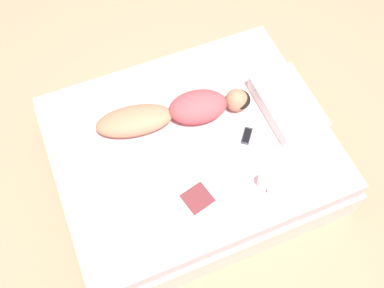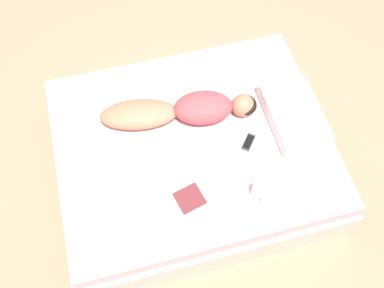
{
  "view_description": "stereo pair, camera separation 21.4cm",
  "coord_description": "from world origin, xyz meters",
  "px_view_note": "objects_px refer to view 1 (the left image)",
  "views": [
    {
      "loc": [
        1.54,
        -0.63,
        3.41
      ],
      "look_at": [
        0.06,
        -0.02,
        0.55
      ],
      "focal_mm": 42.0,
      "sensor_mm": 36.0,
      "label": 1
    },
    {
      "loc": [
        1.61,
        -0.43,
        3.41
      ],
      "look_at": [
        0.06,
        -0.02,
        0.55
      ],
      "focal_mm": 42.0,
      "sensor_mm": 36.0,
      "label": 2
    }
  ],
  "objects_px": {
    "open_magazine": "(186,184)",
    "person": "(178,111)",
    "cell_phone": "(247,136)",
    "coffee_mug": "(264,182)"
  },
  "relations": [
    {
      "from": "open_magazine",
      "to": "person",
      "type": "bearing_deg",
      "value": 150.12
    },
    {
      "from": "open_magazine",
      "to": "cell_phone",
      "type": "xyz_separation_m",
      "value": [
        -0.19,
        0.57,
        0.0
      ]
    },
    {
      "from": "person",
      "to": "cell_phone",
      "type": "bearing_deg",
      "value": 59.36
    },
    {
      "from": "person",
      "to": "coffee_mug",
      "type": "xyz_separation_m",
      "value": [
        0.76,
        0.34,
        -0.04
      ]
    },
    {
      "from": "coffee_mug",
      "to": "open_magazine",
      "type": "bearing_deg",
      "value": -113.14
    },
    {
      "from": "person",
      "to": "cell_phone",
      "type": "height_order",
      "value": "person"
    },
    {
      "from": "person",
      "to": "open_magazine",
      "type": "xyz_separation_m",
      "value": [
        0.54,
        -0.16,
        -0.08
      ]
    },
    {
      "from": "person",
      "to": "cell_phone",
      "type": "distance_m",
      "value": 0.55
    },
    {
      "from": "person",
      "to": "coffee_mug",
      "type": "distance_m",
      "value": 0.83
    },
    {
      "from": "cell_phone",
      "to": "open_magazine",
      "type": "bearing_deg",
      "value": -121.88
    }
  ]
}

